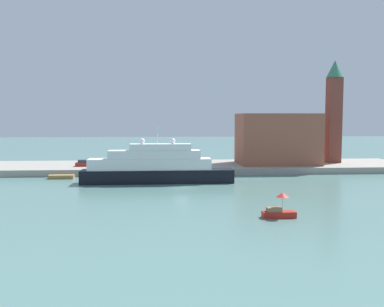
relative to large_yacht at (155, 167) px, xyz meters
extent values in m
plane|color=slate|center=(4.77, -6.40, -3.02)|extent=(400.00, 400.00, 0.00)
cube|color=gray|center=(4.77, 19.66, -2.30)|extent=(110.00, 20.12, 1.45)
cube|color=black|center=(0.47, 0.00, -1.74)|extent=(29.04, 4.21, 2.57)
cube|color=white|center=(-0.98, 0.00, 0.61)|extent=(23.23, 3.87, 2.11)
cube|color=white|center=(-0.11, 0.00, 2.46)|extent=(17.42, 3.54, 1.59)
cube|color=white|center=(1.05, 0.00, 3.87)|extent=(11.62, 3.20, 1.24)
cylinder|color=silver|center=(0.47, 0.00, 6.05)|extent=(0.16, 0.16, 3.12)
sphere|color=white|center=(3.37, 0.00, 5.01)|extent=(1.04, 1.04, 1.04)
sphere|color=white|center=(-2.43, 0.00, 5.01)|extent=(1.04, 1.04, 1.04)
cube|color=#B22319|center=(15.89, -29.72, -2.63)|extent=(4.17, 1.36, 0.79)
cube|color=#8C6647|center=(15.27, -29.72, -1.97)|extent=(1.83, 1.09, 0.53)
cylinder|color=#B2B2B2|center=(16.31, -29.72, -1.32)|extent=(0.06, 0.06, 1.82)
cone|color=red|center=(16.31, -29.72, -0.12)|extent=(1.62, 1.62, 0.57)
cube|color=olive|center=(-19.30, 7.09, -2.64)|extent=(5.09, 1.98, 0.76)
cube|color=#93513D|center=(28.78, 18.54, 4.41)|extent=(18.48, 12.25, 11.97)
cube|color=brown|center=(43.30, 20.62, 8.78)|extent=(3.15, 3.15, 20.71)
cone|color=#387A5B|center=(43.30, 20.62, 21.21)|extent=(4.09, 4.09, 4.15)
cube|color=#B21E1E|center=(-16.21, 16.43, -1.15)|extent=(3.99, 1.61, 0.85)
cube|color=#262D33|center=(-16.41, 16.43, -0.41)|extent=(2.40, 1.45, 0.62)
cylinder|color=#334C8C|center=(-12.78, 14.11, -0.78)|extent=(0.36, 0.36, 1.58)
sphere|color=tan|center=(-12.78, 14.11, 0.13)|extent=(0.24, 0.24, 0.24)
cylinder|color=black|center=(2.37, 10.80, -1.14)|extent=(0.56, 0.56, 0.86)
camera|label=1|loc=(1.31, -81.43, 9.52)|focal=40.00mm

